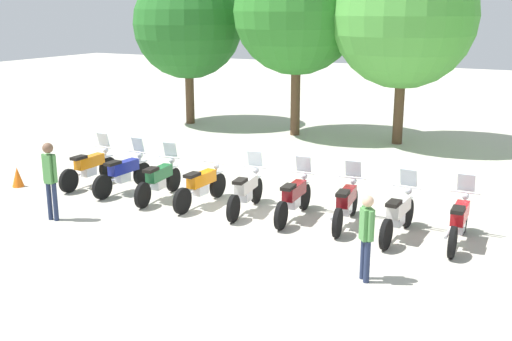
{
  "coord_description": "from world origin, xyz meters",
  "views": [
    {
      "loc": [
        6.8,
        -12.58,
        4.77
      ],
      "look_at": [
        0.0,
        0.5,
        0.9
      ],
      "focal_mm": 43.67,
      "sensor_mm": 36.0,
      "label": 1
    }
  ],
  "objects": [
    {
      "name": "ground_plane",
      "position": [
        0.0,
        0.0,
        0.0
      ],
      "size": [
        80.0,
        80.0,
        0.0
      ],
      "primitive_type": "plane",
      "color": "#BCB7A8"
    },
    {
      "name": "motorcycle_0",
      "position": [
        -4.93,
        0.03,
        0.52
      ],
      "size": [
        0.62,
        2.19,
        1.37
      ],
      "rotation": [
        0.0,
        0.0,
        1.57
      ],
      "color": "black",
      "rests_on": "ground_plane"
    },
    {
      "name": "motorcycle_1",
      "position": [
        -3.7,
        -0.03,
        0.52
      ],
      "size": [
        0.62,
        2.19,
        1.37
      ],
      "rotation": [
        0.0,
        0.0,
        1.52
      ],
      "color": "black",
      "rests_on": "ground_plane"
    },
    {
      "name": "motorcycle_2",
      "position": [
        -2.47,
        -0.12,
        0.52
      ],
      "size": [
        0.62,
        2.19,
        1.37
      ],
      "rotation": [
        0.0,
        0.0,
        1.68
      ],
      "color": "black",
      "rests_on": "ground_plane"
    },
    {
      "name": "motorcycle_3",
      "position": [
        -1.23,
        -0.07,
        0.5
      ],
      "size": [
        0.62,
        2.19,
        0.99
      ],
      "rotation": [
        0.0,
        0.0,
        1.54
      ],
      "color": "black",
      "rests_on": "ground_plane"
    },
    {
      "name": "motorcycle_4",
      "position": [
        -0.01,
        -0.01,
        0.52
      ],
      "size": [
        0.62,
        2.18,
        1.37
      ],
      "rotation": [
        0.0,
        0.0,
        1.7
      ],
      "color": "black",
      "rests_on": "ground_plane"
    },
    {
      "name": "motorcycle_5",
      "position": [
        1.23,
        0.05,
        0.52
      ],
      "size": [
        0.62,
        2.19,
        1.37
      ],
      "rotation": [
        0.0,
        0.0,
        1.63
      ],
      "color": "black",
      "rests_on": "ground_plane"
    },
    {
      "name": "motorcycle_6",
      "position": [
        2.46,
        0.17,
        0.52
      ],
      "size": [
        0.62,
        2.19,
        1.37
      ],
      "rotation": [
        0.0,
        0.0,
        1.69
      ],
      "color": "black",
      "rests_on": "ground_plane"
    },
    {
      "name": "motorcycle_7",
      "position": [
        3.69,
        -0.02,
        0.52
      ],
      "size": [
        0.62,
        2.19,
        1.37
      ],
      "rotation": [
        0.0,
        0.0,
        1.54
      ],
      "color": "black",
      "rests_on": "ground_plane"
    },
    {
      "name": "motorcycle_8",
      "position": [
        4.92,
        0.15,
        0.52
      ],
      "size": [
        0.62,
        2.19,
        1.37
      ],
      "rotation": [
        0.0,
        0.0,
        1.6
      ],
      "color": "black",
      "rests_on": "ground_plane"
    },
    {
      "name": "person_0",
      "position": [
        -3.66,
        -2.63,
        1.09
      ],
      "size": [
        0.4,
        0.25,
        1.83
      ],
      "rotation": [
        0.0,
        0.0,
        4.77
      ],
      "color": "#232D4C",
      "rests_on": "ground_plane"
    },
    {
      "name": "person_1",
      "position": [
        3.76,
        -2.49,
        0.93
      ],
      "size": [
        0.32,
        0.36,
        1.6
      ],
      "rotation": [
        0.0,
        0.0,
        3.85
      ],
      "color": "#232D4C",
      "rests_on": "ground_plane"
    },
    {
      "name": "tree_0",
      "position": [
        -7.71,
        9.28,
        4.11
      ],
      "size": [
        4.47,
        4.47,
        6.36
      ],
      "color": "brown",
      "rests_on": "ground_plane"
    },
    {
      "name": "tree_1",
      "position": [
        -2.76,
        9.07,
        4.63
      ],
      "size": [
        4.68,
        4.68,
        6.98
      ],
      "color": "brown",
      "rests_on": "ground_plane"
    },
    {
      "name": "tree_2",
      "position": [
        1.17,
        9.3,
        4.5
      ],
      "size": [
        5.03,
        5.03,
        7.02
      ],
      "color": "brown",
      "rests_on": "ground_plane"
    },
    {
      "name": "traffic_cone",
      "position": [
        -6.58,
        -1.02,
        0.28
      ],
      "size": [
        0.32,
        0.32,
        0.55
      ],
      "primitive_type": "cone",
      "color": "orange",
      "rests_on": "ground_plane"
    }
  ]
}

